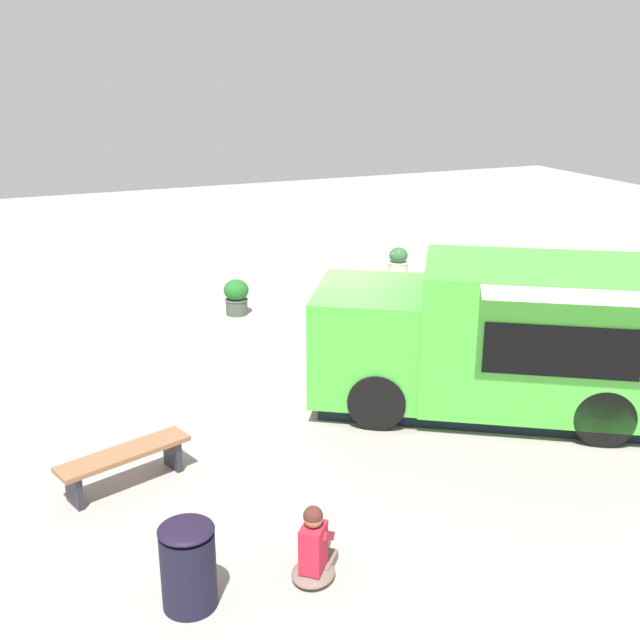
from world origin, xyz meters
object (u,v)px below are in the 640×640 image
at_px(food_truck, 504,342).
at_px(plaza_bench, 125,460).
at_px(planter_flowering_far, 236,296).
at_px(trash_bin, 188,565).
at_px(person_customer, 314,550).
at_px(planter_flowering_near, 398,261).

relative_size(food_truck, plaza_bench, 3.24).
distance_m(planter_flowering_far, trash_bin, 8.93).
bearing_deg(trash_bin, plaza_bench, -85.29).
bearing_deg(food_truck, trash_bin, 25.23).
distance_m(person_customer, trash_bin, 1.28).
height_order(food_truck, person_customer, food_truck).
distance_m(food_truck, planter_flowering_far, 6.37).
distance_m(food_truck, plaza_bench, 5.59).
xyz_separation_m(person_customer, trash_bin, (1.27, -0.06, 0.14)).
bearing_deg(planter_flowering_near, food_truck, 73.01).
bearing_deg(food_truck, plaza_bench, 0.54).
xyz_separation_m(food_truck, plaza_bench, (5.54, 0.05, -0.72)).
relative_size(food_truck, planter_flowering_near, 8.61).
xyz_separation_m(planter_flowering_near, trash_bin, (7.61, 9.94, 0.14)).
relative_size(plaza_bench, trash_bin, 1.90).
height_order(food_truck, planter_flowering_far, food_truck).
bearing_deg(planter_flowering_far, trash_bin, 70.20).
bearing_deg(person_customer, planter_flowering_near, -122.34).
bearing_deg(person_customer, planter_flowering_far, -101.71).
bearing_deg(planter_flowering_far, person_customer, 78.29).
height_order(plaza_bench, trash_bin, trash_bin).
bearing_deg(food_truck, planter_flowering_far, -68.60).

